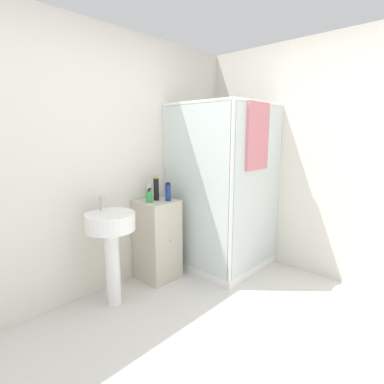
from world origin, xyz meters
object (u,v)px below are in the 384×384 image
Objects in this scene: soap_dispenser at (149,197)px; shampoo_bottle_blue at (168,192)px; lotion_bottle_white at (150,192)px; shampoo_bottle_tall_black at (156,188)px; sink at (111,235)px.

soap_dispenser is 0.77× the size of shampoo_bottle_blue.
lotion_bottle_white is (0.09, 0.10, 0.02)m from soap_dispenser.
shampoo_bottle_blue and lotion_bottle_white have the same top height.
shampoo_bottle_tall_black is 0.09m from lotion_bottle_white.
shampoo_bottle_tall_black is (0.12, 0.03, 0.06)m from soap_dispenser.
lotion_bottle_white reaches higher than soap_dispenser.
shampoo_bottle_tall_black is 1.34× the size of lotion_bottle_white.
soap_dispenser is 0.14m from shampoo_bottle_tall_black.
shampoo_bottle_tall_black is at bearing 119.78° from shampoo_bottle_blue.
shampoo_bottle_blue is at bearing -60.22° from shampoo_bottle_tall_black.
sink is at bearing -179.66° from shampoo_bottle_blue.
shampoo_bottle_tall_black reaches higher than soap_dispenser.
sink is at bearing -162.52° from lotion_bottle_white.
lotion_bottle_white is (-0.03, 0.07, -0.04)m from shampoo_bottle_tall_black.
shampoo_bottle_blue is (0.18, -0.08, 0.03)m from soap_dispenser.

